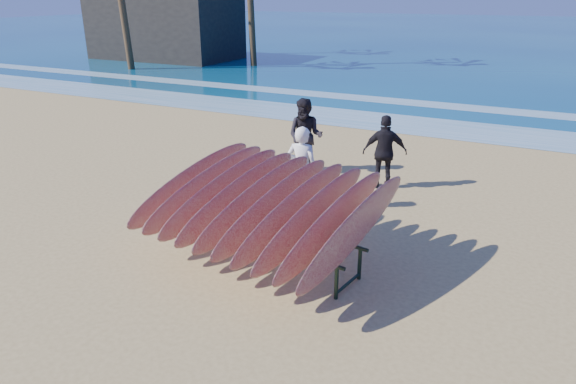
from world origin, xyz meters
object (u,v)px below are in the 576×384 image
at_px(building, 165,26).
at_px(person_dark_b, 385,152).
at_px(surfboard_rack, 265,204).
at_px(person_dark_a, 305,136).
at_px(person_white, 302,169).

bearing_deg(building, person_dark_b, -40.72).
distance_m(surfboard_rack, person_dark_a, 4.24).
bearing_deg(person_dark_b, surfboard_rack, 61.03).
bearing_deg(person_dark_a, person_dark_b, -11.41).
relative_size(surfboard_rack, person_dark_b, 2.29).
distance_m(person_white, person_dark_b, 2.17).
height_order(person_white, building, building).
relative_size(person_white, person_dark_b, 1.05).
height_order(person_white, person_dark_b, person_white).
height_order(person_dark_b, building, building).
bearing_deg(person_white, person_dark_a, -71.45).
xyz_separation_m(person_dark_a, person_dark_b, (1.91, -0.14, -0.08)).
xyz_separation_m(person_white, person_dark_a, (-0.87, 2.05, 0.04)).
bearing_deg(surfboard_rack, person_dark_a, 116.05).
bearing_deg(surfboard_rack, building, 141.65).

